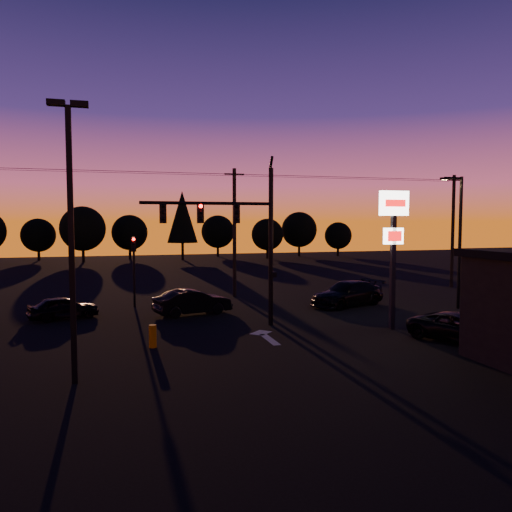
{
  "coord_description": "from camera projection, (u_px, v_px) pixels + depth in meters",
  "views": [
    {
      "loc": [
        -6.18,
        -20.11,
        5.32
      ],
      "look_at": [
        1.0,
        5.0,
        3.5
      ],
      "focal_mm": 35.0,
      "sensor_mm": 36.0,
      "label": 1
    }
  ],
  "objects": [
    {
      "name": "car_mid",
      "position": [
        193.0,
        302.0,
        28.49
      ],
      "size": [
        4.63,
        2.57,
        1.45
      ],
      "primitive_type": "imported",
      "rotation": [
        0.0,
        0.0,
        1.82
      ],
      "color": "black",
      "rests_on": "ground"
    },
    {
      "name": "ground",
      "position": [
        266.0,
        346.0,
        21.35
      ],
      "size": [
        120.0,
        120.0,
        0.0
      ],
      "primitive_type": "plane",
      "color": "black",
      "rests_on": "ground"
    },
    {
      "name": "streetlight",
      "position": [
        459.0,
        236.0,
        30.14
      ],
      "size": [
        1.55,
        0.35,
        8.0
      ],
      "color": "black",
      "rests_on": "ground"
    },
    {
      "name": "tree_3",
      "position": [
        130.0,
        233.0,
        69.87
      ],
      "size": [
        4.95,
        4.95,
        6.22
      ],
      "color": "black",
      "rests_on": "ground"
    },
    {
      "name": "tree_8",
      "position": [
        338.0,
        236.0,
        76.5
      ],
      "size": [
        4.12,
        4.12,
        5.19
      ],
      "color": "black",
      "rests_on": "ground"
    },
    {
      "name": "tree_5",
      "position": [
        218.0,
        232.0,
        75.35
      ],
      "size": [
        4.95,
        4.95,
        6.22
      ],
      "color": "black",
      "rests_on": "ground"
    },
    {
      "name": "parking_lot_light",
      "position": [
        71.0,
        223.0,
        16.05
      ],
      "size": [
        1.25,
        0.3,
        9.14
      ],
      "color": "black",
      "rests_on": "ground"
    },
    {
      "name": "utility_pole_1",
      "position": [
        234.0,
        232.0,
        35.01
      ],
      "size": [
        1.4,
        0.26,
        9.0
      ],
      "color": "black",
      "rests_on": "ground"
    },
    {
      "name": "secondary_signal",
      "position": [
        134.0,
        261.0,
        30.8
      ],
      "size": [
        0.3,
        0.31,
        4.35
      ],
      "color": "black",
      "rests_on": "ground"
    },
    {
      "name": "car_left",
      "position": [
        64.0,
        308.0,
        27.16
      ],
      "size": [
        3.95,
        2.55,
        1.25
      ],
      "primitive_type": "imported",
      "rotation": [
        0.0,
        0.0,
        1.89
      ],
      "color": "black",
      "rests_on": "ground"
    },
    {
      "name": "pylon_sign",
      "position": [
        394.0,
        230.0,
        24.37
      ],
      "size": [
        1.5,
        0.28,
        6.8
      ],
      "color": "black",
      "rests_on": "ground"
    },
    {
      "name": "bollard",
      "position": [
        153.0,
        336.0,
        21.01
      ],
      "size": [
        0.32,
        0.32,
        0.96
      ],
      "primitive_type": "cylinder",
      "color": "#BC7000",
      "rests_on": "ground"
    },
    {
      "name": "power_wires",
      "position": [
        234.0,
        175.0,
        34.73
      ],
      "size": [
        36.0,
        1.22,
        0.07
      ],
      "color": "black",
      "rests_on": "ground"
    },
    {
      "name": "tree_4",
      "position": [
        182.0,
        217.0,
        68.76
      ],
      "size": [
        4.18,
        4.18,
        9.5
      ],
      "color": "black",
      "rests_on": "ground"
    },
    {
      "name": "car_right",
      "position": [
        348.0,
        294.0,
        31.45
      ],
      "size": [
        5.71,
        3.95,
        1.53
      ],
      "primitive_type": "imported",
      "rotation": [
        0.0,
        0.0,
        -1.19
      ],
      "color": "black",
      "rests_on": "ground"
    },
    {
      "name": "utility_pole_2",
      "position": [
        453.0,
        230.0,
        39.95
      ],
      "size": [
        1.4,
        0.26,
        9.0
      ],
      "color": "black",
      "rests_on": "ground"
    },
    {
      "name": "tree_6",
      "position": [
        267.0,
        235.0,
        71.27
      ],
      "size": [
        4.54,
        4.54,
        5.71
      ],
      "color": "black",
      "rests_on": "ground"
    },
    {
      "name": "tree_2",
      "position": [
        83.0,
        229.0,
        64.34
      ],
      "size": [
        5.77,
        5.78,
        7.26
      ],
      "color": "black",
      "rests_on": "ground"
    },
    {
      "name": "traffic_signal_mast",
      "position": [
        240.0,
        229.0,
        24.81
      ],
      "size": [
        6.79,
        0.52,
        8.58
      ],
      "color": "black",
      "rests_on": "ground"
    },
    {
      "name": "tree_1",
      "position": [
        38.0,
        235.0,
        67.56
      ],
      "size": [
        4.54,
        4.54,
        5.71
      ],
      "color": "black",
      "rests_on": "ground"
    },
    {
      "name": "tree_7",
      "position": [
        299.0,
        230.0,
        75.75
      ],
      "size": [
        5.36,
        5.36,
        6.74
      ],
      "color": "black",
      "rests_on": "ground"
    },
    {
      "name": "suv_parked",
      "position": [
        461.0,
        328.0,
        22.0
      ],
      "size": [
        3.94,
        4.96,
        1.25
      ],
      "primitive_type": "imported",
      "rotation": [
        0.0,
        0.0,
        0.48
      ],
      "color": "black",
      "rests_on": "ground"
    },
    {
      "name": "lane_arrow",
      "position": [
        265.0,
        336.0,
        23.09
      ],
      "size": [
        1.2,
        3.1,
        0.01
      ],
      "color": "beige",
      "rests_on": "ground"
    }
  ]
}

